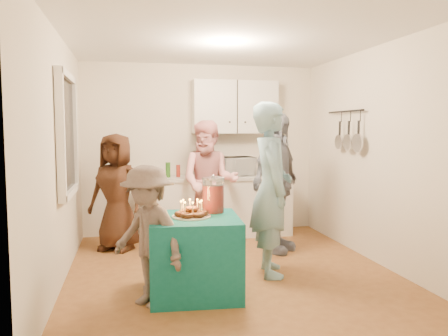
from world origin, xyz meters
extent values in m
plane|color=brown|center=(0.00, 0.00, 0.00)|extent=(4.00, 4.00, 0.00)
plane|color=white|center=(0.00, 0.00, 2.60)|extent=(4.00, 4.00, 0.00)
plane|color=silver|center=(0.00, 2.00, 1.30)|extent=(3.60, 3.60, 0.00)
plane|color=silver|center=(-1.80, 0.00, 1.30)|extent=(4.00, 4.00, 0.00)
plane|color=silver|center=(1.80, 0.00, 1.30)|extent=(4.00, 4.00, 0.00)
cube|color=black|center=(-1.77, 0.30, 1.55)|extent=(0.04, 1.00, 1.20)
cube|color=white|center=(0.20, 1.70, 0.43)|extent=(2.20, 0.58, 0.86)
cube|color=beige|center=(0.20, 1.70, 0.89)|extent=(2.24, 0.62, 0.05)
cube|color=white|center=(0.50, 1.85, 1.95)|extent=(1.30, 0.30, 0.80)
cube|color=black|center=(1.72, 0.70, 1.60)|extent=(0.12, 1.00, 0.60)
imported|color=white|center=(0.49, 1.70, 1.05)|extent=(0.58, 0.47, 0.28)
cube|color=#0E5F59|center=(-0.49, -0.57, 0.38)|extent=(0.92, 0.92, 0.76)
cylinder|color=red|center=(-0.27, -0.37, 0.93)|extent=(0.22, 0.22, 0.34)
imported|color=#87B3C5|center=(0.42, -0.16, 0.95)|extent=(0.55, 0.76, 1.91)
imported|color=#5C301A|center=(-1.28, 1.23, 0.78)|extent=(0.91, 0.81, 1.56)
imported|color=pink|center=(0.00, 1.29, 0.87)|extent=(1.01, 0.89, 1.74)
imported|color=#0F1733|center=(0.77, 0.68, 0.92)|extent=(1.08, 1.07, 1.83)
imported|color=#574A45|center=(-0.95, -0.76, 0.64)|extent=(0.90, 0.95, 1.29)
camera|label=1|loc=(-1.10, -4.71, 1.60)|focal=35.00mm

